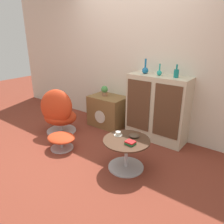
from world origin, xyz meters
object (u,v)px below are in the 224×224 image
at_px(tv_console, 108,111).
at_px(ottoman, 61,139).
at_px(vase_leftmost, 145,70).
at_px(vase_inner_right, 176,73).
at_px(book_stack, 130,143).
at_px(coffee_table, 126,151).
at_px(vase_inner_left, 159,72).
at_px(bowl, 134,135).
at_px(teacup, 118,134).
at_px(egg_chair, 58,112).
at_px(sideboard, 157,108).
at_px(potted_plant, 105,90).

distance_m(tv_console, ottoman, 1.16).
xyz_separation_m(vase_leftmost, vase_inner_right, (0.52, -0.00, 0.00)).
distance_m(vase_inner_right, book_stack, 1.30).
bearing_deg(coffee_table, book_stack, -34.47).
bearing_deg(vase_inner_right, vase_leftmost, 180.00).
relative_size(ottoman, vase_leftmost, 1.94).
relative_size(vase_inner_left, bowl, 1.30).
distance_m(vase_inner_right, teacup, 1.25).
bearing_deg(ottoman, bowl, 16.10).
bearing_deg(coffee_table, vase_leftmost, 108.60).
height_order(egg_chair, book_stack, egg_chair).
relative_size(tv_console, coffee_table, 1.11).
xyz_separation_m(sideboard, tv_console, (-0.99, -0.05, -0.25)).
relative_size(sideboard, bowl, 7.85).
height_order(coffee_table, teacup, teacup).
height_order(egg_chair, coffee_table, egg_chair).
bearing_deg(sideboard, potted_plant, -177.57).
relative_size(potted_plant, book_stack, 1.54).
bearing_deg(book_stack, sideboard, 99.75).
relative_size(tv_console, teacup, 5.94).
height_order(vase_leftmost, book_stack, vase_leftmost).
bearing_deg(sideboard, vase_inner_left, 159.86).
xyz_separation_m(tv_console, book_stack, (1.17, -1.03, 0.15)).
distance_m(egg_chair, bowl, 1.58).
bearing_deg(vase_inner_left, coffee_table, -84.71).
bearing_deg(vase_leftmost, coffee_table, -71.40).
bearing_deg(tv_console, bowl, -36.98).
bearing_deg(vase_inner_left, egg_chair, -149.93).
xyz_separation_m(tv_console, bowl, (1.10, -0.83, 0.15)).
height_order(tv_console, egg_chair, egg_chair).
bearing_deg(book_stack, coffee_table, 145.53).
bearing_deg(vase_inner_left, ottoman, -129.39).
distance_m(vase_inner_right, bowl, 1.14).
height_order(tv_console, vase_leftmost, vase_leftmost).
xyz_separation_m(vase_inner_right, book_stack, (-0.07, -1.08, -0.71)).
height_order(teacup, book_stack, teacup).
distance_m(tv_console, coffee_table, 1.44).
distance_m(tv_console, bowl, 1.39).
distance_m(potted_plant, book_stack, 1.64).
xyz_separation_m(vase_inner_right, potted_plant, (-1.33, -0.05, -0.47)).
distance_m(teacup, book_stack, 0.29).
relative_size(egg_chair, vase_leftmost, 3.52).
distance_m(coffee_table, vase_inner_left, 1.35).
xyz_separation_m(vase_inner_left, potted_plant, (-1.06, -0.05, -0.45)).
height_order(book_stack, bowl, book_stack).
height_order(coffee_table, potted_plant, potted_plant).
bearing_deg(vase_leftmost, book_stack, -67.74).
distance_m(egg_chair, vase_leftmost, 1.66).
relative_size(vase_leftmost, vase_inner_right, 1.23).
bearing_deg(book_stack, teacup, 157.46).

